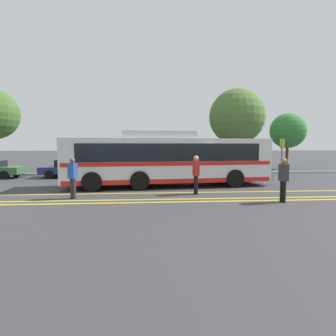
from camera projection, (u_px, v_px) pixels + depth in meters
name	position (u px, v px, depth m)	size (l,w,h in m)	color
ground_plane	(186.00, 185.00, 15.17)	(220.00, 220.00, 0.00)	#38383A
lane_strip_0	(171.00, 193.00, 12.75)	(0.20, 31.28, 0.01)	gold
lane_strip_1	(175.00, 199.00, 11.23)	(0.20, 31.28, 0.01)	gold
lane_strip_2	(176.00, 202.00, 10.66)	(0.20, 31.28, 0.01)	gold
curb_strip	(162.00, 173.00, 21.15)	(39.28, 0.36, 0.15)	#99999E
transit_bus	(168.00, 159.00, 14.80)	(11.76, 3.64, 3.07)	silver
parked_car_1	(71.00, 168.00, 19.04)	(4.26, 2.27, 1.29)	navy
parked_car_2	(139.00, 167.00, 19.37)	(4.47, 2.13, 1.36)	black
pedestrian_0	(73.00, 175.00, 11.27)	(0.47, 0.43, 1.78)	#2D2D33
pedestrian_1	(283.00, 177.00, 10.55)	(0.24, 0.43, 1.79)	black
pedestrian_2	(196.00, 172.00, 12.32)	(0.28, 0.45, 1.83)	black
bus_stop_sign	(282.00, 156.00, 15.07)	(0.07, 0.40, 2.72)	#59595E
tree_0	(288.00, 131.00, 25.68)	(3.41, 3.41, 5.47)	#513823
tree_2	(237.00, 117.00, 23.15)	(4.88, 4.88, 7.30)	#513823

